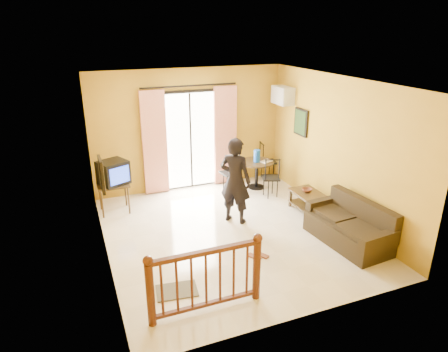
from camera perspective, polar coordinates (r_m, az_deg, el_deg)
name	(u,v)px	position (r m, az deg, el deg)	size (l,w,h in m)	color
ground	(231,232)	(7.61, 0.97, -8.07)	(5.00, 5.00, 0.00)	beige
room_shell	(231,146)	(6.95, 1.05, 4.31)	(5.00, 5.00, 5.00)	white
balcony_door	(191,140)	(9.30, -4.78, 5.20)	(2.25, 0.14, 2.46)	black
tv_table	(113,187)	(8.51, -15.56, -1.54)	(0.63, 0.53, 0.63)	black
television	(113,172)	(8.40, -15.55, 0.50)	(0.68, 0.66, 0.48)	black
picture_left	(102,175)	(6.32, -17.09, 0.20)	(0.05, 0.42, 0.52)	black
dining_table	(257,167)	(9.47, 4.70, 1.28)	(0.79, 0.79, 0.66)	black
water_jug	(257,156)	(9.35, 4.73, 2.88)	(0.15, 0.15, 0.29)	#1247AD
serving_tray	(266,161)	(9.42, 6.06, 2.11)	(0.28, 0.18, 0.02)	beige
dining_chairs	(256,188)	(9.62, 4.56, -1.72)	(1.66, 1.52, 0.95)	black
air_conditioner	(283,95)	(9.47, 8.36, 11.32)	(0.31, 0.60, 0.40)	silver
botanical_print	(301,122)	(9.09, 10.92, 7.55)	(0.05, 0.50, 0.60)	black
coffee_table	(310,200)	(8.44, 12.17, -3.41)	(0.53, 0.95, 0.42)	black
bowl	(307,190)	(8.48, 11.75, -1.99)	(0.21, 0.21, 0.07)	brown
sofa	(350,227)	(7.51, 17.61, -6.98)	(0.90, 1.73, 0.80)	black
standing_person	(235,181)	(7.69, 1.61, -0.69)	(0.63, 0.41, 1.72)	black
stair_balustrade	(206,276)	(5.46, -2.59, -14.02)	(1.63, 0.13, 1.04)	#471E0F
doormat	(177,291)	(6.15, -6.76, -15.94)	(0.60, 0.40, 0.02)	#575345
sandals	(258,256)	(6.90, 4.87, -11.30)	(0.35, 0.27, 0.03)	brown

